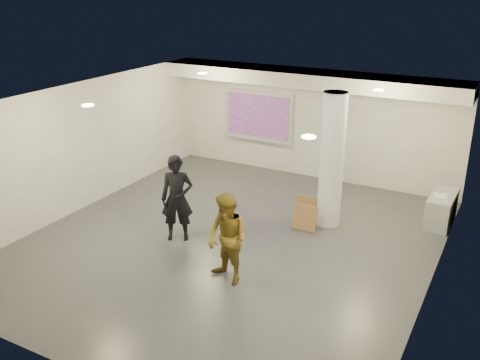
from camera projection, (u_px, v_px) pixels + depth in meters
The scene contains 19 objects.
floor at pixel (231, 241), 11.26m from camera, with size 8.00×9.00×0.01m, color #383A40.
ceiling at pixel (230, 101), 10.20m from camera, with size 8.00×9.00×0.01m, color silver.
wall_back at pixel (312, 124), 14.43m from camera, with size 8.00×0.01×3.00m, color silver.
wall_front at pixel (63, 279), 7.03m from camera, with size 8.00×0.01×3.00m, color silver.
wall_left at pixel (82, 146), 12.51m from camera, with size 0.01×9.00×3.00m, color silver.
wall_right at pixel (438, 214), 8.95m from camera, with size 0.01×9.00×3.00m, color silver.
soffit_band at pixel (307, 78), 13.51m from camera, with size 8.00×1.10×0.36m, color silver.
downlight_nw at pixel (202, 73), 13.24m from camera, with size 0.22×0.22×0.02m, color #E9CA7D.
downlight_ne at pixel (379, 90), 11.28m from camera, with size 0.22×0.22×0.02m, color #E9CA7D.
downlight_sw at pixel (88, 105), 9.95m from camera, with size 0.22×0.22×0.02m, color #E9CA7D.
downlight_se at pixel (309, 137), 7.99m from camera, with size 0.22×0.22×0.02m, color #E9CA7D.
column at pixel (332, 161), 11.54m from camera, with size 0.52×0.52×3.00m, color white.
projection_screen at pixel (258, 116), 15.09m from camera, with size 2.10×0.13×1.42m.
credenza at pixel (441, 209), 11.95m from camera, with size 0.50×1.21×0.70m, color #97999C.
papers_stack at pixel (440, 196), 11.72m from camera, with size 0.27×0.35×0.02m, color silver.
cardboard_back at pixel (306, 208), 12.23m from camera, with size 0.50×0.05×0.55m, color olive.
cardboard_front at pixel (305, 218), 11.68m from camera, with size 0.53×0.05×0.59m, color olive.
woman at pixel (177, 199), 11.07m from camera, with size 0.67×0.44×1.84m, color black.
man at pixel (227, 239), 9.52m from camera, with size 0.82×0.64×1.69m, color olive.
Camera 1 is at (4.96, -8.76, 5.22)m, focal length 40.00 mm.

